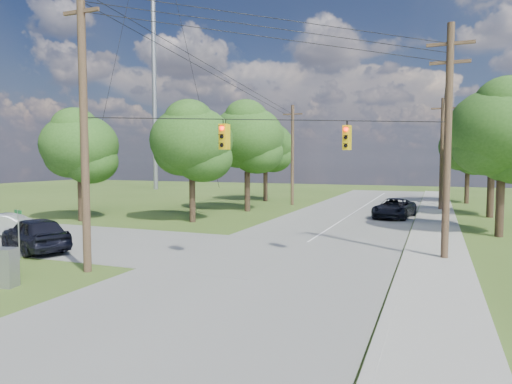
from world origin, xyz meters
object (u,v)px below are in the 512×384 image
at_px(pole_ne, 448,139).
at_px(pole_north_w, 292,154).
at_px(pole_sw, 84,117).
at_px(car_cross_dark, 35,234).
at_px(car_main_north, 394,208).
at_px(control_cabinet, 5,268).
at_px(pole_north_e, 442,153).

relative_size(pole_ne, pole_north_w, 1.05).
bearing_deg(pole_ne, pole_north_w, 122.29).
xyz_separation_m(pole_sw, car_cross_dark, (-5.30, 2.30, -5.34)).
bearing_deg(pole_sw, pole_north_w, 90.77).
xyz_separation_m(car_cross_dark, car_main_north, (15.40, 20.10, -0.11)).
bearing_deg(car_cross_dark, control_cabinet, 62.73).
height_order(pole_sw, pole_north_w, pole_sw).
relative_size(pole_north_w, car_cross_dark, 1.99).
bearing_deg(control_cabinet, car_cross_dark, 115.98).
bearing_deg(control_cabinet, car_main_north, 53.09).
distance_m(pole_north_w, control_cabinet, 32.77).
bearing_deg(pole_north_w, pole_sw, -89.23).
bearing_deg(control_cabinet, pole_sw, 55.38).
height_order(pole_north_w, control_cabinet, pole_north_w).
distance_m(pole_north_e, pole_north_w, 13.90).
xyz_separation_m(pole_sw, pole_north_e, (13.50, 29.60, -1.10)).
height_order(pole_north_e, car_main_north, pole_north_e).
xyz_separation_m(pole_north_w, car_cross_dark, (-4.90, -27.30, -4.24)).
distance_m(pole_north_e, car_main_north, 9.08).
bearing_deg(pole_ne, control_cabinet, -144.46).
bearing_deg(control_cabinet, pole_north_w, 75.78).
distance_m(pole_sw, car_main_north, 25.17).
relative_size(pole_north_e, car_main_north, 1.86).
distance_m(pole_sw, control_cabinet, 6.33).
height_order(pole_ne, control_cabinet, pole_ne).
bearing_deg(pole_north_w, pole_ne, -57.71).
relative_size(pole_sw, car_cross_dark, 2.39).
bearing_deg(pole_sw, car_main_north, 65.73).
bearing_deg(pole_ne, car_cross_dark, -164.26).
height_order(pole_north_w, car_cross_dark, pole_north_w).
bearing_deg(pole_sw, control_cabinet, -111.70).
distance_m(pole_sw, pole_north_w, 29.62).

